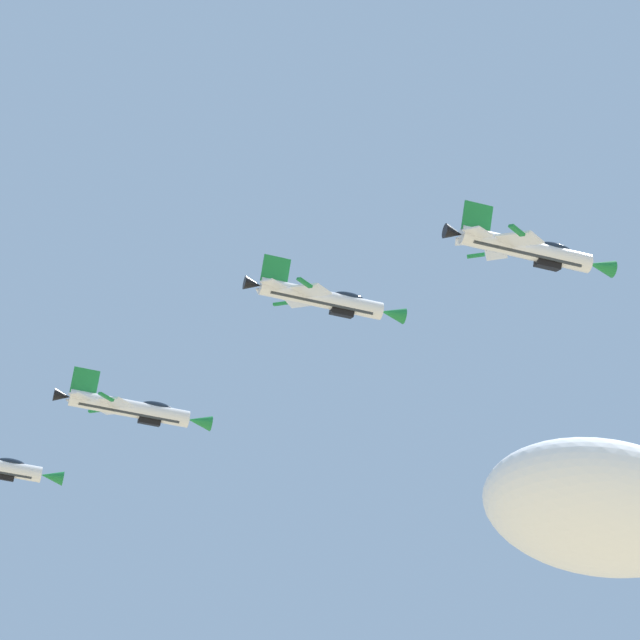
% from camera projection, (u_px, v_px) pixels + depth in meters
% --- Properties ---
extents(cloud_near_formation, '(48.90, 33.24, 20.80)m').
position_uv_depth(cloud_near_formation, '(603.00, 509.00, 258.10)').
color(cloud_near_formation, white).
extents(fighter_jet_left_wing, '(15.97, 9.29, 5.47)m').
position_uv_depth(fighter_jet_left_wing, '(529.00, 250.00, 117.44)').
color(fighter_jet_left_wing, silver).
extents(fighter_jet_right_wing, '(15.97, 9.35, 5.44)m').
position_uv_depth(fighter_jet_right_wing, '(324.00, 299.00, 128.14)').
color(fighter_jet_right_wing, silver).
extents(fighter_jet_left_outer, '(15.97, 9.43, 5.40)m').
position_uv_depth(fighter_jet_left_outer, '(132.00, 409.00, 134.42)').
color(fighter_jet_left_outer, silver).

